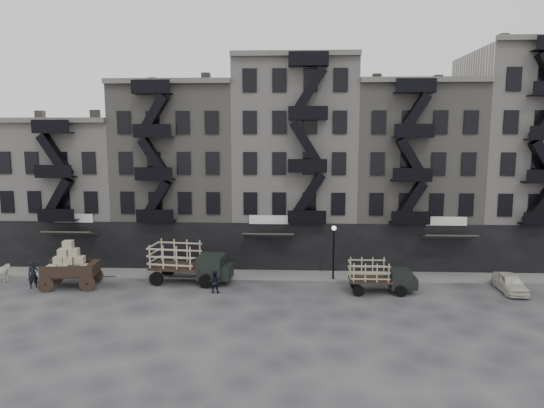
{
  "coord_description": "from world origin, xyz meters",
  "views": [
    {
      "loc": [
        -0.02,
        -33.29,
        11.08
      ],
      "look_at": [
        -1.73,
        4.0,
        5.7
      ],
      "focal_mm": 32.0,
      "sensor_mm": 36.0,
      "label": 1
    }
  ],
  "objects_px": {
    "stake_truck_west": "(189,260)",
    "car_east": "(510,283)",
    "wagon": "(69,261)",
    "stake_truck_east": "(380,274)",
    "pedestrian_west": "(33,275)",
    "pedestrian_mid": "(214,282)"
  },
  "relations": [
    {
      "from": "wagon",
      "to": "stake_truck_east",
      "type": "distance_m",
      "value": 22.43
    },
    {
      "from": "wagon",
      "to": "stake_truck_west",
      "type": "height_order",
      "value": "wagon"
    },
    {
      "from": "stake_truck_east",
      "to": "car_east",
      "type": "bearing_deg",
      "value": 3.17
    },
    {
      "from": "car_east",
      "to": "pedestrian_west",
      "type": "bearing_deg",
      "value": -176.43
    },
    {
      "from": "car_east",
      "to": "pedestrian_west",
      "type": "height_order",
      "value": "pedestrian_west"
    },
    {
      "from": "pedestrian_west",
      "to": "pedestrian_mid",
      "type": "xyz_separation_m",
      "value": [
        13.32,
        -0.47,
        -0.19
      ]
    },
    {
      "from": "stake_truck_west",
      "to": "stake_truck_east",
      "type": "relative_size",
      "value": 1.34
    },
    {
      "from": "wagon",
      "to": "car_east",
      "type": "height_order",
      "value": "wagon"
    },
    {
      "from": "stake_truck_west",
      "to": "stake_truck_east",
      "type": "xyz_separation_m",
      "value": [
        13.98,
        -1.73,
        -0.4
      ]
    },
    {
      "from": "stake_truck_east",
      "to": "car_east",
      "type": "height_order",
      "value": "stake_truck_east"
    },
    {
      "from": "wagon",
      "to": "stake_truck_east",
      "type": "xyz_separation_m",
      "value": [
        22.42,
        -0.17,
        -0.61
      ]
    },
    {
      "from": "wagon",
      "to": "pedestrian_west",
      "type": "relative_size",
      "value": 2.16
    },
    {
      "from": "pedestrian_west",
      "to": "wagon",
      "type": "bearing_deg",
      "value": -32.67
    },
    {
      "from": "stake_truck_east",
      "to": "stake_truck_west",
      "type": "bearing_deg",
      "value": 172.53
    },
    {
      "from": "car_east",
      "to": "wagon",
      "type": "bearing_deg",
      "value": -176.84
    },
    {
      "from": "pedestrian_mid",
      "to": "car_east",
      "type": "bearing_deg",
      "value": -175.34
    },
    {
      "from": "wagon",
      "to": "pedestrian_west",
      "type": "bearing_deg",
      "value": 179.4
    },
    {
      "from": "stake_truck_west",
      "to": "pedestrian_west",
      "type": "height_order",
      "value": "stake_truck_west"
    },
    {
      "from": "pedestrian_mid",
      "to": "stake_truck_east",
      "type": "bearing_deg",
      "value": -175.69
    },
    {
      "from": "wagon",
      "to": "stake_truck_west",
      "type": "relative_size",
      "value": 0.68
    },
    {
      "from": "car_east",
      "to": "pedestrian_mid",
      "type": "xyz_separation_m",
      "value": [
        -20.91,
        -1.15,
        0.14
      ]
    },
    {
      "from": "stake_truck_west",
      "to": "car_east",
      "type": "relative_size",
      "value": 1.63
    }
  ]
}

